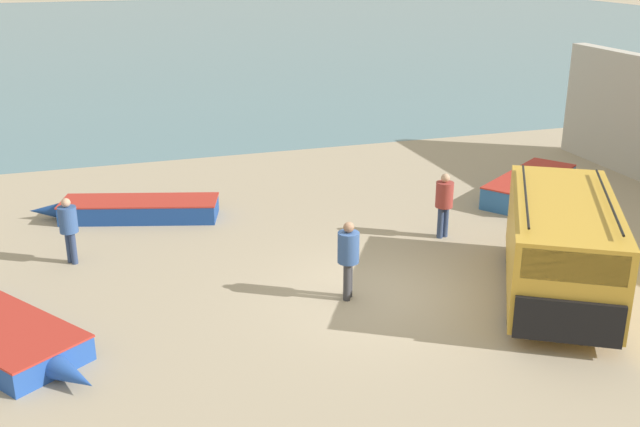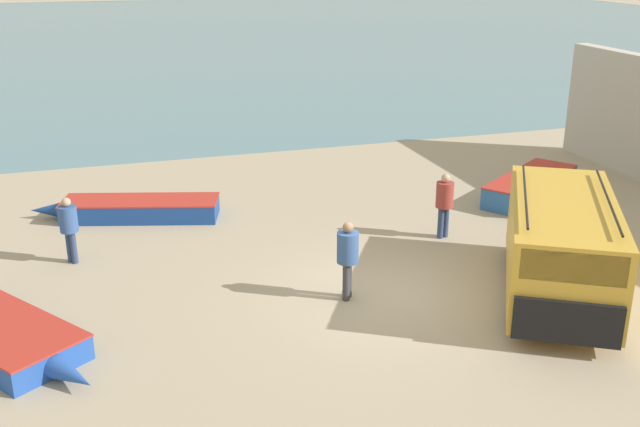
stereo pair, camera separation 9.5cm
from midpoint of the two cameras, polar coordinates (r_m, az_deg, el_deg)
ground_plane at (r=16.06m, az=4.83°, el=-6.24°), size 200.00×200.00×0.00m
sea_water at (r=65.91m, az=-12.90°, el=13.26°), size 120.00×80.00×0.01m
parked_van at (r=16.29m, az=18.03°, el=-2.30°), size 4.35×5.43×2.25m
fishing_rowboat_0 at (r=20.91m, az=-13.83°, el=0.35°), size 5.10×2.34×0.53m
fishing_rowboat_1 at (r=23.01m, az=16.05°, el=2.10°), size 4.42×3.48×0.66m
fisherman_0 at (r=18.98m, az=9.61°, el=1.03°), size 0.44×0.44×1.68m
fisherman_1 at (r=15.47m, az=2.30°, el=-3.06°), size 0.45×0.45×1.71m
fisherman_2 at (r=18.18m, az=-18.45°, el=-0.78°), size 0.42×0.42×1.59m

